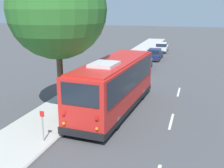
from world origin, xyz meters
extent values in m
plane|color=#474749|center=(0.00, 0.00, 0.00)|extent=(160.00, 160.00, 0.00)
cube|color=#B2AFA8|center=(0.00, 3.25, 0.07)|extent=(80.00, 3.18, 0.15)
cube|color=#9D9A94|center=(0.00, 1.59, 0.07)|extent=(80.00, 0.14, 0.15)
cube|color=red|center=(-0.69, 0.09, 1.69)|extent=(9.48, 3.02, 2.83)
cube|color=black|center=(-0.69, 0.09, 0.42)|extent=(9.53, 3.07, 0.28)
cube|color=black|center=(-0.69, 0.09, 2.31)|extent=(8.73, 3.06, 1.35)
cube|color=black|center=(4.00, -0.21, 2.31)|extent=(0.17, 2.12, 1.42)
cube|color=black|center=(-5.37, 0.40, 2.41)|extent=(0.16, 1.94, 1.08)
cube|color=black|center=(4.00, -0.21, 2.97)|extent=(0.15, 1.74, 0.22)
cube|color=red|center=(-0.69, 0.09, 3.15)|extent=(8.90, 2.76, 0.10)
cube|color=silver|center=(-2.35, 0.20, 3.27)|extent=(1.80, 1.48, 0.20)
cube|color=black|center=(4.02, -0.21, 0.46)|extent=(0.26, 2.44, 0.36)
cube|color=black|center=(-5.40, 0.40, 0.46)|extent=(0.26, 2.44, 0.36)
cylinder|color=red|center=(-5.39, 1.27, 1.41)|extent=(0.04, 0.18, 0.18)
cylinder|color=orange|center=(-5.39, 1.27, 0.90)|extent=(0.04, 0.14, 0.14)
cylinder|color=red|center=(-5.50, -0.47, 1.41)|extent=(0.04, 0.18, 0.18)
cylinder|color=orange|center=(-5.50, -0.47, 0.90)|extent=(0.04, 0.14, 0.14)
cube|color=white|center=(4.12, 0.59, 0.63)|extent=(0.06, 0.32, 0.18)
cube|color=white|center=(4.02, -1.03, 0.63)|extent=(0.06, 0.32, 0.18)
cube|color=black|center=(3.78, 1.17, 2.58)|extent=(0.07, 0.10, 0.24)
cylinder|color=black|center=(2.14, 0.97, 0.50)|extent=(1.03, 0.37, 1.01)
cylinder|color=slate|center=(2.14, 0.97, 0.50)|extent=(0.47, 0.35, 0.45)
cylinder|color=black|center=(2.00, -1.14, 0.50)|extent=(1.03, 0.37, 1.01)
cylinder|color=slate|center=(2.00, -1.14, 0.50)|extent=(0.47, 0.35, 0.45)
cylinder|color=black|center=(-3.24, 1.32, 0.50)|extent=(1.03, 0.37, 1.01)
cylinder|color=slate|center=(-3.24, 1.32, 0.50)|extent=(0.47, 0.35, 0.45)
cylinder|color=black|center=(-3.37, -0.79, 0.50)|extent=(1.03, 0.37, 1.01)
cylinder|color=slate|center=(-3.37, -0.79, 0.50)|extent=(0.47, 0.35, 0.45)
cube|color=navy|center=(11.95, 0.67, 0.48)|extent=(4.49, 1.90, 0.63)
cube|color=black|center=(11.83, 0.67, 1.03)|extent=(2.17, 1.53, 0.48)
cube|color=navy|center=(11.83, 0.67, 1.27)|extent=(2.08, 1.49, 0.05)
cube|color=black|center=(14.16, 0.81, 0.26)|extent=(0.18, 1.57, 0.20)
cube|color=black|center=(9.73, 0.53, 0.26)|extent=(0.18, 1.57, 0.20)
cylinder|color=black|center=(13.29, 1.50, 0.32)|extent=(0.66, 0.24, 0.64)
cylinder|color=slate|center=(13.29, 1.50, 0.32)|extent=(0.30, 0.24, 0.29)
cylinder|color=black|center=(13.38, 0.03, 0.32)|extent=(0.66, 0.24, 0.64)
cylinder|color=slate|center=(13.38, 0.03, 0.32)|extent=(0.30, 0.24, 0.29)
cylinder|color=black|center=(10.52, 1.32, 0.32)|extent=(0.66, 0.24, 0.64)
cylinder|color=slate|center=(10.52, 1.32, 0.32)|extent=(0.30, 0.24, 0.29)
cylinder|color=black|center=(10.61, -0.15, 0.32)|extent=(0.66, 0.24, 0.64)
cylinder|color=slate|center=(10.61, -0.15, 0.32)|extent=(0.30, 0.24, 0.29)
cube|color=#19234C|center=(18.10, 0.41, 0.46)|extent=(4.43, 1.70, 0.61)
cube|color=black|center=(17.98, 0.41, 1.01)|extent=(2.10, 1.46, 0.48)
cube|color=#19234C|center=(17.98, 0.41, 1.25)|extent=(2.02, 1.43, 0.05)
cube|color=black|center=(20.33, 0.41, 0.25)|extent=(0.08, 1.63, 0.20)
cube|color=black|center=(15.86, 0.42, 0.25)|extent=(0.08, 1.63, 0.20)
cylinder|color=black|center=(19.50, 1.18, 0.31)|extent=(0.62, 0.20, 0.62)
cylinder|color=slate|center=(19.50, 1.18, 0.31)|extent=(0.28, 0.22, 0.28)
cylinder|color=black|center=(19.49, -0.36, 0.31)|extent=(0.62, 0.20, 0.62)
cylinder|color=slate|center=(19.49, -0.36, 0.31)|extent=(0.28, 0.22, 0.28)
cylinder|color=black|center=(16.70, 1.18, 0.31)|extent=(0.62, 0.20, 0.62)
cylinder|color=slate|center=(16.70, 1.18, 0.31)|extent=(0.28, 0.22, 0.28)
cylinder|color=black|center=(16.70, -0.35, 0.31)|extent=(0.62, 0.20, 0.62)
cylinder|color=slate|center=(16.70, -0.35, 0.31)|extent=(0.28, 0.22, 0.28)
cube|color=silver|center=(24.58, 0.34, 0.47)|extent=(4.30, 1.83, 0.62)
cube|color=black|center=(24.47, 0.34, 1.02)|extent=(2.06, 1.52, 0.48)
cube|color=silver|center=(24.47, 0.34, 1.26)|extent=(1.98, 1.48, 0.05)
cube|color=black|center=(26.72, 0.42, 0.26)|extent=(0.14, 1.62, 0.20)
cube|color=black|center=(22.44, 0.26, 0.26)|extent=(0.14, 1.62, 0.20)
cylinder|color=black|center=(25.89, 1.15, 0.31)|extent=(0.63, 0.22, 0.63)
cylinder|color=slate|center=(25.89, 1.15, 0.31)|extent=(0.29, 0.23, 0.28)
cylinder|color=black|center=(25.95, -0.37, 0.31)|extent=(0.63, 0.22, 0.63)
cylinder|color=slate|center=(25.95, -0.37, 0.31)|extent=(0.29, 0.23, 0.28)
cylinder|color=black|center=(23.21, 1.05, 0.31)|extent=(0.63, 0.22, 0.63)
cylinder|color=slate|center=(23.21, 1.05, 0.31)|extent=(0.29, 0.23, 0.28)
cylinder|color=black|center=(23.27, -0.47, 0.31)|extent=(0.63, 0.22, 0.63)
cylinder|color=slate|center=(23.27, -0.47, 0.31)|extent=(0.29, 0.23, 0.28)
cylinder|color=brown|center=(-2.28, 2.96, 2.21)|extent=(0.35, 0.35, 4.12)
sphere|color=#2D6B28|center=(-2.28, 2.96, 6.22)|extent=(5.57, 5.57, 5.57)
cylinder|color=gray|center=(-6.00, 2.06, 0.77)|extent=(0.06, 0.06, 1.23)
cube|color=red|center=(-6.00, 2.06, 1.52)|extent=(0.02, 0.22, 0.28)
cylinder|color=gray|center=(-3.87, 2.06, 0.71)|extent=(0.06, 0.06, 1.11)
cube|color=red|center=(-3.87, 2.06, 1.40)|extent=(0.02, 0.22, 0.28)
cube|color=silver|center=(-1.46, -3.53, 0.00)|extent=(2.40, 0.14, 0.01)
cube|color=silver|center=(4.54, -3.53, 0.00)|extent=(2.40, 0.14, 0.01)
camera|label=1|loc=(-16.72, -4.61, 6.33)|focal=45.00mm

